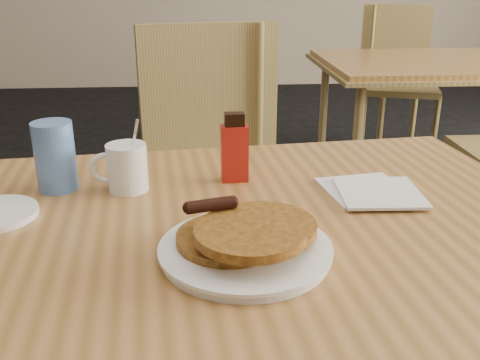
# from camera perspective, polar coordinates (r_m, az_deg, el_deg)

# --- Properties ---
(main_table) EXTENTS (1.39, 1.01, 0.75)m
(main_table) POSITION_cam_1_polar(r_m,az_deg,el_deg) (0.98, -1.81, -6.45)
(main_table) COLOR #AF743E
(main_table) RESTS_ON floor
(neighbor_table) EXTENTS (1.32, 0.89, 0.75)m
(neighbor_table) POSITION_cam_1_polar(r_m,az_deg,el_deg) (2.98, 21.47, 11.11)
(neighbor_table) COLOR #AF743E
(neighbor_table) RESTS_ON floor
(chair_main_far) EXTENTS (0.55, 0.55, 1.02)m
(chair_main_far) POSITION_cam_1_polar(r_m,az_deg,el_deg) (1.72, -3.04, 2.48)
(chair_main_far) COLOR #A5874D
(chair_main_far) RESTS_ON floor
(chair_neighbor_far) EXTENTS (0.54, 0.55, 0.97)m
(chair_neighbor_far) POSITION_cam_1_polar(r_m,az_deg,el_deg) (3.70, 16.49, 11.37)
(chair_neighbor_far) COLOR #A5874D
(chair_neighbor_far) RESTS_ON floor
(pancake_plate) EXTENTS (0.27, 0.27, 0.08)m
(pancake_plate) POSITION_cam_1_polar(r_m,az_deg,el_deg) (0.83, 0.63, -6.65)
(pancake_plate) COLOR white
(pancake_plate) RESTS_ON main_table
(coffee_mug) EXTENTS (0.12, 0.08, 0.15)m
(coffee_mug) POSITION_cam_1_polar(r_m,az_deg,el_deg) (1.10, -12.08, 1.40)
(coffee_mug) COLOR white
(coffee_mug) RESTS_ON main_table
(syrup_bottle) EXTENTS (0.06, 0.04, 0.15)m
(syrup_bottle) POSITION_cam_1_polar(r_m,az_deg,el_deg) (1.12, -0.59, 3.24)
(syrup_bottle) COLOR maroon
(syrup_bottle) RESTS_ON main_table
(napkin_stack) EXTENTS (0.19, 0.20, 0.01)m
(napkin_stack) POSITION_cam_1_polar(r_m,az_deg,el_deg) (1.10, 13.90, -1.17)
(napkin_stack) COLOR white
(napkin_stack) RESTS_ON main_table
(blue_tumbler) EXTENTS (0.10, 0.10, 0.14)m
(blue_tumbler) POSITION_cam_1_polar(r_m,az_deg,el_deg) (1.13, -19.12, 2.40)
(blue_tumbler) COLOR #517CBF
(blue_tumbler) RESTS_ON main_table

